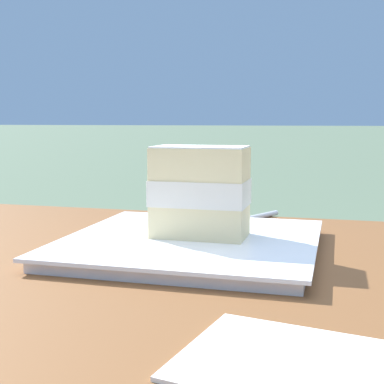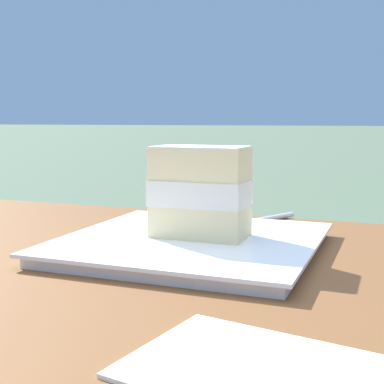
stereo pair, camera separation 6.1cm
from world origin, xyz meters
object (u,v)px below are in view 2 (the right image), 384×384
at_px(cake_slice, 201,192).
at_px(paper_napkin, 257,369).
at_px(dessert_plate, 192,243).
at_px(dessert_fork, 249,222).

relative_size(cake_slice, paper_napkin, 0.64).
distance_m(dessert_plate, cake_slice, 0.06).
distance_m(cake_slice, dessert_fork, 0.18).
height_order(dessert_plate, cake_slice, cake_slice).
bearing_deg(paper_napkin, dessert_fork, 105.54).
bearing_deg(dessert_fork, paper_napkin, -74.46).
relative_size(dessert_plate, cake_slice, 2.61).
height_order(cake_slice, dessert_fork, cake_slice).
height_order(dessert_plate, dessert_fork, dessert_plate).
bearing_deg(dessert_plate, paper_napkin, -61.79).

